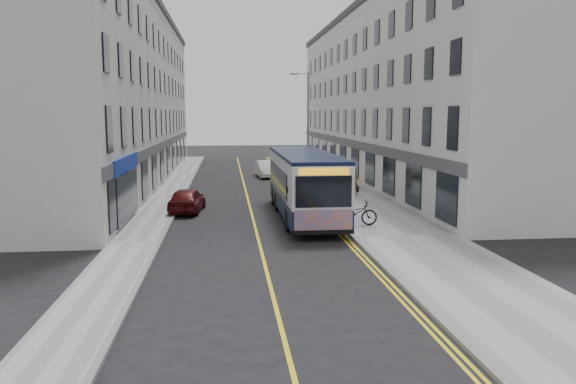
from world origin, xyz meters
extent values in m
plane|color=black|center=(0.00, 0.00, 0.00)|extent=(140.00, 140.00, 0.00)
cube|color=#959598|center=(6.25, 12.00, 0.06)|extent=(4.50, 64.00, 0.12)
cube|color=#959598|center=(-5.00, 12.00, 0.06)|extent=(2.00, 64.00, 0.12)
cube|color=slate|center=(4.00, 12.00, 0.07)|extent=(0.18, 64.00, 0.13)
cube|color=slate|center=(-4.00, 12.00, 0.07)|extent=(0.18, 64.00, 0.13)
cube|color=yellow|center=(0.00, 12.00, 0.00)|extent=(0.12, 64.00, 0.01)
cube|color=yellow|center=(3.55, 12.00, 0.00)|extent=(0.10, 64.00, 0.01)
cube|color=yellow|center=(3.75, 12.00, 0.00)|extent=(0.10, 64.00, 0.01)
cube|color=silver|center=(11.50, 21.00, 6.50)|extent=(6.00, 46.00, 13.00)
cube|color=beige|center=(-9.00, 21.00, 6.50)|extent=(6.00, 46.00, 13.00)
cylinder|color=gray|center=(4.25, 14.00, 4.00)|extent=(0.14, 0.14, 8.00)
cylinder|color=gray|center=(3.75, 14.00, 7.90)|extent=(1.00, 0.08, 0.08)
cube|color=gray|center=(3.25, 14.00, 7.85)|extent=(0.50, 0.18, 0.12)
cube|color=black|center=(2.61, 3.93, 0.82)|extent=(2.56, 11.26, 0.92)
cube|color=#BBBCC2|center=(2.61, 3.93, 2.20)|extent=(2.56, 11.26, 1.84)
cube|color=black|center=(2.61, 3.93, 3.20)|extent=(2.58, 11.26, 0.16)
cube|color=black|center=(1.31, 4.55, 2.00)|extent=(0.04, 8.80, 1.18)
cube|color=black|center=(3.91, 4.55, 2.00)|extent=(0.04, 8.80, 1.18)
cube|color=black|center=(2.61, -1.72, 2.10)|extent=(2.30, 0.04, 1.28)
cube|color=orange|center=(2.61, -1.72, 0.87)|extent=(2.41, 0.04, 0.97)
cube|color=orange|center=(2.61, -1.73, 2.92)|extent=(2.05, 0.04, 0.29)
cylinder|color=black|center=(1.45, 0.55, 0.51)|extent=(0.29, 1.02, 1.02)
cylinder|color=black|center=(3.76, 0.55, 0.51)|extent=(0.29, 1.02, 1.02)
cylinder|color=black|center=(1.45, 6.18, 0.51)|extent=(0.29, 1.02, 1.02)
cylinder|color=black|center=(3.76, 6.18, 0.51)|extent=(0.29, 1.02, 1.02)
cylinder|color=black|center=(1.45, 8.03, 0.51)|extent=(0.29, 1.02, 1.02)
cylinder|color=black|center=(3.76, 8.03, 0.51)|extent=(0.29, 1.02, 1.02)
imported|color=black|center=(4.51, 1.09, 0.69)|extent=(2.22, 0.95, 1.13)
imported|color=olive|center=(6.69, 10.44, 0.96)|extent=(0.70, 0.55, 1.68)
imported|color=black|center=(6.37, 17.03, 1.11)|extent=(1.10, 0.94, 1.97)
imported|color=white|center=(1.99, 22.24, 0.68)|extent=(1.78, 4.26, 1.37)
imported|color=#4A0C0E|center=(-3.40, 6.15, 0.67)|extent=(2.00, 4.07, 1.34)
camera|label=1|loc=(-1.28, -23.83, 5.22)|focal=35.00mm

